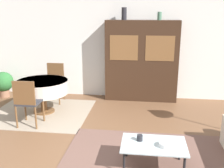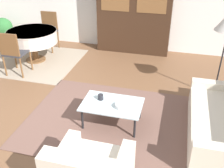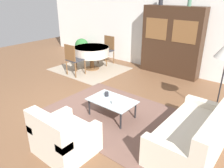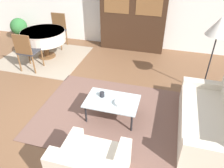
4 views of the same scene
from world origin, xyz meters
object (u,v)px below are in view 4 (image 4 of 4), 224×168
(couch, at_px, (213,120))
(coffee_table, at_px, (112,102))
(display_cabinet, at_px, (133,14))
(potted_plant, at_px, (19,27))
(dining_chair_far, at_px, (58,28))
(dining_table, at_px, (44,36))
(floor_lamp, at_px, (219,28))
(dining_chair_near, at_px, (27,50))
(bowl, at_px, (121,103))
(cup, at_px, (102,94))

(couch, xyz_separation_m, coffee_table, (-1.72, -0.06, 0.06))
(display_cabinet, distance_m, potted_plant, 3.79)
(display_cabinet, height_order, dining_chair_far, display_cabinet)
(dining_table, bearing_deg, floor_lamp, -8.23)
(couch, height_order, floor_lamp, floor_lamp)
(dining_chair_far, height_order, potted_plant, dining_chair_far)
(couch, bearing_deg, dining_chair_near, 75.55)
(floor_lamp, xyz_separation_m, bowl, (-1.52, -1.41, -1.01))
(display_cabinet, distance_m, cup, 3.17)
(floor_lamp, height_order, cup, floor_lamp)
(floor_lamp, bearing_deg, cup, -146.16)
(dining_table, distance_m, floor_lamp, 4.29)
(coffee_table, distance_m, floor_lamp, 2.41)
(dining_chair_near, xyz_separation_m, bowl, (2.65, -1.21, -0.15))
(couch, bearing_deg, dining_table, 65.80)
(dining_chair_near, bearing_deg, display_cabinet, 42.67)
(floor_lamp, xyz_separation_m, potted_plant, (-5.68, 1.57, -1.03))
(dining_chair_far, relative_size, potted_plant, 1.41)
(cup, relative_size, bowl, 0.44)
(dining_table, bearing_deg, bowl, -37.24)
(couch, distance_m, dining_table, 4.61)
(cup, xyz_separation_m, bowl, (0.38, -0.14, -0.01))
(display_cabinet, bearing_deg, coffee_table, -85.21)
(couch, bearing_deg, bowl, 94.63)
(bowl, bearing_deg, dining_chair_near, 155.48)
(dining_table, relative_size, bowl, 5.69)
(dining_chair_far, bearing_deg, potted_plant, -6.27)
(dining_chair_far, distance_m, potted_plant, 1.53)
(display_cabinet, bearing_deg, bowl, -82.30)
(dining_table, height_order, potted_plant, dining_table)
(dining_table, xyz_separation_m, cup, (2.26, -1.88, -0.17))
(dining_table, bearing_deg, cup, -39.63)
(coffee_table, xyz_separation_m, cup, (-0.21, 0.07, 0.08))
(dining_chair_near, bearing_deg, potted_plant, 130.47)
(coffee_table, height_order, dining_chair_near, dining_chair_near)
(coffee_table, distance_m, dining_table, 3.16)
(couch, distance_m, dining_chair_far, 5.00)
(display_cabinet, xyz_separation_m, dining_table, (-2.21, -1.23, -0.43))
(floor_lamp, relative_size, bowl, 8.02)
(floor_lamp, relative_size, potted_plant, 2.37)
(couch, relative_size, dining_chair_far, 1.84)
(dining_table, xyz_separation_m, potted_plant, (-1.51, 0.97, -0.21))
(dining_table, height_order, bowl, dining_table)
(coffee_table, height_order, display_cabinet, display_cabinet)
(dining_chair_far, bearing_deg, display_cabinet, -169.06)
(dining_table, xyz_separation_m, dining_chair_near, (-0.00, -0.80, -0.04))
(dining_chair_far, bearing_deg, dining_chair_near, 90.00)
(dining_table, bearing_deg, dining_chair_near, -90.00)
(dining_chair_near, distance_m, bowl, 2.91)
(cup, bearing_deg, potted_plant, 143.01)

